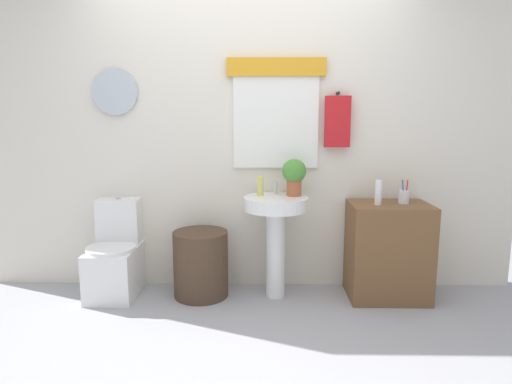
% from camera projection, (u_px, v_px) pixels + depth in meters
% --- Properties ---
extents(ground_plane, '(8.00, 8.00, 0.00)m').
position_uv_depth(ground_plane, '(241.00, 351.00, 2.70)').
color(ground_plane, '#A3A3A8').
extents(back_wall, '(4.40, 0.18, 2.60)m').
position_uv_depth(back_wall, '(247.00, 130.00, 3.61)').
color(back_wall, silver).
rests_on(back_wall, ground_plane).
extents(toilet, '(0.38, 0.51, 0.77)m').
position_uv_depth(toilet, '(116.00, 259.00, 3.54)').
color(toilet, white).
rests_on(toilet, ground_plane).
extents(laundry_hamper, '(0.43, 0.43, 0.52)m').
position_uv_depth(laundry_hamper, '(201.00, 264.00, 3.50)').
color(laundry_hamper, '#4C3828').
rests_on(laundry_hamper, ground_plane).
extents(pedestal_sink, '(0.50, 0.50, 0.80)m').
position_uv_depth(pedestal_sink, '(276.00, 223.00, 3.43)').
color(pedestal_sink, white).
rests_on(pedestal_sink, ground_plane).
extents(faucet, '(0.03, 0.03, 0.10)m').
position_uv_depth(faucet, '(276.00, 188.00, 3.50)').
color(faucet, silver).
rests_on(faucet, pedestal_sink).
extents(wooden_cabinet, '(0.60, 0.44, 0.75)m').
position_uv_depth(wooden_cabinet, '(388.00, 251.00, 3.45)').
color(wooden_cabinet, brown).
rests_on(wooden_cabinet, ground_plane).
extents(soap_bottle, '(0.05, 0.05, 0.15)m').
position_uv_depth(soap_bottle, '(260.00, 186.00, 3.43)').
color(soap_bottle, '#DBD166').
rests_on(soap_bottle, pedestal_sink).
extents(potted_plant, '(0.19, 0.19, 0.29)m').
position_uv_depth(potted_plant, '(294.00, 174.00, 3.42)').
color(potted_plant, '#AD5B38').
rests_on(potted_plant, pedestal_sink).
extents(lotion_bottle, '(0.05, 0.05, 0.19)m').
position_uv_depth(lotion_bottle, '(378.00, 193.00, 3.33)').
color(lotion_bottle, white).
rests_on(lotion_bottle, wooden_cabinet).
extents(toothbrush_cup, '(0.08, 0.08, 0.19)m').
position_uv_depth(toothbrush_cup, '(404.00, 196.00, 3.40)').
color(toothbrush_cup, silver).
rests_on(toothbrush_cup, wooden_cabinet).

